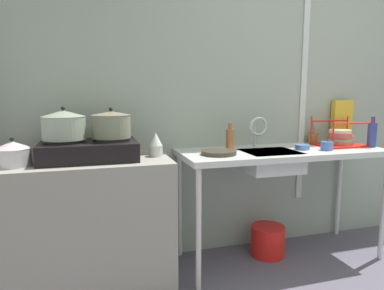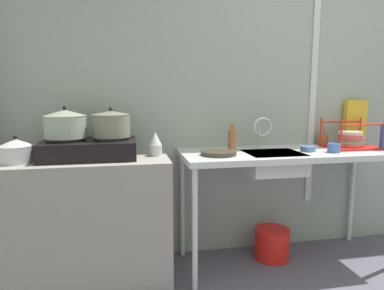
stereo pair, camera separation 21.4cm
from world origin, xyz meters
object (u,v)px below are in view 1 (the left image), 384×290
faucet (258,128)px  cup_by_rack (327,146)px  bucket_on_floor (268,241)px  dish_rack (340,139)px  pot_beside_stove (13,154)px  cereal_box (342,121)px  bottle_by_sink (230,139)px  pot_on_right_burner (111,124)px  frying_pan (219,152)px  pot_on_left_burner (64,125)px  percolator (156,145)px  bottle_by_rack (372,134)px  utensil_jar (313,137)px  small_bowl_on_drainboard (302,147)px  stove (89,150)px  sink_basin (270,161)px

faucet → cup_by_rack: size_ratio=2.77×
bucket_on_floor → dish_rack: bearing=-1.4°
pot_beside_stove → cereal_box: size_ratio=0.55×
cup_by_rack → bottle_by_sink: 0.71m
pot_on_right_burner → cereal_box: size_ratio=0.69×
frying_pan → faucet: bearing=23.6°
pot_on_left_burner → dish_rack: 2.04m
pot_on_left_burner → cup_by_rack: (1.79, -0.11, -0.19)m
percolator → bottle_by_rack: (1.66, -0.08, 0.02)m
bottle_by_rack → percolator: bearing=177.1°
pot_on_left_burner → bottle_by_sink: 1.12m
bucket_on_floor → cup_by_rack: bearing=-25.0°
percolator → dish_rack: 1.47m
utensil_jar → pot_on_left_burner: bearing=-173.4°
pot_beside_stove → percolator: bearing=5.8°
utensil_jar → bucket_on_floor: size_ratio=0.87×
cereal_box → percolator: bearing=-169.0°
bottle_by_rack → dish_rack: bearing=147.1°
pot_on_right_burner → dish_rack: size_ratio=0.66×
cup_by_rack → small_bowl_on_drainboard: size_ratio=0.81×
percolator → bottle_by_rack: 1.66m
pot_on_left_burner → pot_on_right_burner: pot_on_left_burner is taller
stove → bucket_on_floor: bearing=2.4°
pot_on_left_burner → pot_on_right_burner: (0.28, 0.00, -0.00)m
stove → pot_on_right_burner: (0.14, 0.00, 0.15)m
cup_by_rack → pot_on_right_burner: bearing=175.7°
dish_rack → cereal_box: size_ratio=1.04×
cup_by_rack → small_bowl_on_drainboard: 0.17m
frying_pan → utensil_jar: size_ratio=1.06×
pot_beside_stove → dish_rack: 2.30m
cereal_box → bottle_by_sink: bearing=-168.7°
pot_on_left_burner → frying_pan: 0.99m
pot_on_left_burner → pot_on_right_burner: bearing=0.0°
pot_on_right_burner → cereal_box: 1.93m
dish_rack → bucket_on_floor: (-0.60, 0.01, -0.77)m
small_bowl_on_drainboard → stove: bearing=178.6°
pot_beside_stove → cup_by_rack: (2.06, -0.03, -0.04)m
percolator → dish_rack: size_ratio=0.43×
dish_rack → frying_pan: bearing=-174.6°
faucet → bucket_on_floor: size_ratio=0.92×
sink_basin → bucket_on_floor: sink_basin is taller
pot_on_left_burner → cereal_box: cereal_box is taller
sink_basin → cereal_box: cereal_box is taller
small_bowl_on_drainboard → sink_basin: bearing=-178.2°
cup_by_rack → cereal_box: (0.41, 0.35, 0.15)m
cereal_box → cup_by_rack: bearing=-136.7°
percolator → small_bowl_on_drainboard: percolator is taller
faucet → stove: bearing=-175.2°
bottle_by_rack → frying_pan: bearing=179.0°
cup_by_rack → bottle_by_rack: (0.43, 0.03, 0.07)m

